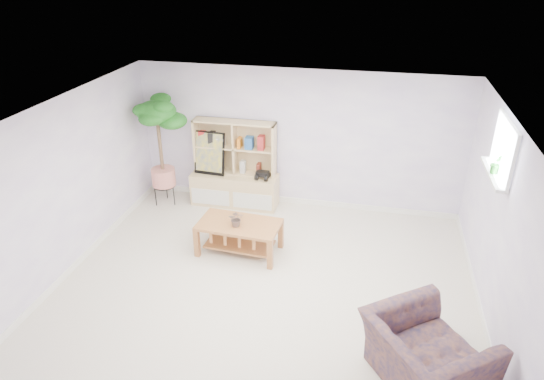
% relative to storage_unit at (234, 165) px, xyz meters
% --- Properties ---
extents(floor, '(5.50, 5.00, 0.01)m').
position_rel_storage_unit_xyz_m(floor, '(1.07, -2.24, -0.76)').
color(floor, beige).
rests_on(floor, ground).
extents(ceiling, '(5.50, 5.00, 0.01)m').
position_rel_storage_unit_xyz_m(ceiling, '(1.07, -2.24, 1.64)').
color(ceiling, silver).
rests_on(ceiling, walls).
extents(walls, '(5.51, 5.01, 2.40)m').
position_rel_storage_unit_xyz_m(walls, '(1.07, -2.24, 0.44)').
color(walls, silver).
rests_on(walls, floor).
extents(baseboard, '(5.50, 5.00, 0.10)m').
position_rel_storage_unit_xyz_m(baseboard, '(1.07, -2.24, -0.71)').
color(baseboard, white).
rests_on(baseboard, floor).
extents(window, '(0.10, 0.98, 0.68)m').
position_rel_storage_unit_xyz_m(window, '(3.80, -1.64, 1.24)').
color(window, '#D0E6FA').
rests_on(window, walls).
extents(window_sill, '(0.14, 1.00, 0.04)m').
position_rel_storage_unit_xyz_m(window_sill, '(3.74, -1.64, 0.92)').
color(window_sill, white).
rests_on(window_sill, walls).
extents(storage_unit, '(1.51, 0.51, 1.51)m').
position_rel_storage_unit_xyz_m(storage_unit, '(0.00, 0.00, 0.00)').
color(storage_unit, beige).
rests_on(storage_unit, floor).
extents(poster, '(0.55, 0.17, 0.75)m').
position_rel_storage_unit_xyz_m(poster, '(-0.42, -0.03, 0.19)').
color(poster, yellow).
rests_on(poster, storage_unit).
extents(toy_truck, '(0.32, 0.24, 0.16)m').
position_rel_storage_unit_xyz_m(toy_truck, '(0.52, -0.07, -0.11)').
color(toy_truck, black).
rests_on(toy_truck, storage_unit).
extents(coffee_table, '(1.23, 0.73, 0.49)m').
position_rel_storage_unit_xyz_m(coffee_table, '(0.50, -1.46, -0.51)').
color(coffee_table, '#9D5C35').
rests_on(coffee_table, floor).
extents(table_plant, '(0.26, 0.24, 0.24)m').
position_rel_storage_unit_xyz_m(table_plant, '(0.49, -1.54, -0.15)').
color(table_plant, '#21712C').
rests_on(table_plant, coffee_table).
extents(floor_tree, '(0.86, 0.86, 1.95)m').
position_rel_storage_unit_xyz_m(floor_tree, '(-1.22, -0.24, 0.22)').
color(floor_tree, '#1C5D15').
rests_on(floor_tree, floor).
extents(armchair, '(1.47, 1.50, 0.84)m').
position_rel_storage_unit_xyz_m(armchair, '(3.03, -3.42, -0.33)').
color(armchair, '#111940').
rests_on(armchair, floor).
extents(sill_plant, '(0.16, 0.14, 0.25)m').
position_rel_storage_unit_xyz_m(sill_plant, '(3.74, -1.67, 1.07)').
color(sill_plant, '#1C5D15').
rests_on(sill_plant, window_sill).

